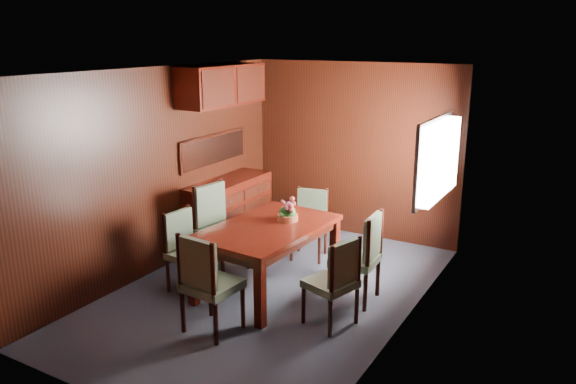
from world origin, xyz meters
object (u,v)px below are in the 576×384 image
Objects in this scene: flower_centerpiece at (288,210)px; sideboard at (229,212)px; chair_left_near at (186,246)px; chair_head at (206,279)px; chair_right_near at (336,278)px; dining_table at (268,235)px.

sideboard is at bearing 152.62° from flower_centerpiece.
chair_left_near is 0.91× the size of chair_head.
chair_head is at bearing -93.70° from flower_centerpiece.
chair_left_near is 0.99× the size of chair_right_near.
chair_head is (1.21, -2.03, 0.11)m from sideboard.
chair_right_near is at bearing -16.85° from dining_table.
chair_left_near reaches higher than sideboard.
flower_centerpiece is (0.89, 0.70, 0.36)m from chair_left_near.
flower_centerpiece is (1.30, -0.67, 0.42)m from sideboard.
chair_left_near is 1.05m from chair_head.
chair_right_near is at bearing -35.23° from flower_centerpiece.
dining_table is 0.36m from flower_centerpiece.
chair_right_near is at bearing -30.76° from sideboard.
dining_table is 1.11m from chair_head.
chair_left_near is at bearing -147.43° from dining_table.
chair_right_near reaches higher than sideboard.
chair_left_near is at bearing 109.57° from chair_right_near.
sideboard is 5.56× the size of flower_centerpiece.
dining_table is at bearing 87.12° from chair_right_near.
sideboard is at bearing 145.66° from dining_table.
flower_centerpiece is at bearing 72.40° from chair_right_near.
chair_right_near reaches higher than dining_table.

